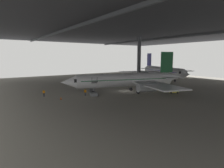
{
  "coord_description": "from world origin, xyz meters",
  "views": [
    {
      "loc": [
        38.22,
        -31.26,
        8.85
      ],
      "look_at": [
        0.59,
        -5.09,
        2.4
      ],
      "focal_mm": 30.21,
      "sensor_mm": 36.0,
      "label": 1
    }
  ],
  "objects_px": {
    "airplane_main": "(128,80)",
    "crew_worker_near_nose": "(44,93)",
    "boarding_stairs": "(93,92)",
    "baggage_tug": "(174,91)",
    "crew_worker_by_stairs": "(85,92)",
    "airplane_distant": "(162,71)",
    "traffic_cone_orange": "(61,98)"
  },
  "relations": [
    {
      "from": "crew_worker_near_nose",
      "to": "crew_worker_by_stairs",
      "type": "distance_m",
      "value": 9.37
    },
    {
      "from": "airplane_main",
      "to": "boarding_stairs",
      "type": "xyz_separation_m",
      "value": [
        -2.17,
        -8.81,
        -2.53
      ]
    },
    {
      "from": "crew_worker_near_nose",
      "to": "traffic_cone_orange",
      "type": "relative_size",
      "value": 2.68
    },
    {
      "from": "boarding_stairs",
      "to": "crew_worker_by_stairs",
      "type": "relative_size",
      "value": 2.78
    },
    {
      "from": "airplane_main",
      "to": "crew_worker_by_stairs",
      "type": "xyz_separation_m",
      "value": [
        -2.5,
        -10.73,
        -2.34
      ]
    },
    {
      "from": "boarding_stairs",
      "to": "baggage_tug",
      "type": "height_order",
      "value": "boarding_stairs"
    },
    {
      "from": "crew_worker_by_stairs",
      "to": "airplane_distant",
      "type": "xyz_separation_m",
      "value": [
        -13.0,
        41.68,
        2.42
      ]
    },
    {
      "from": "airplane_main",
      "to": "boarding_stairs",
      "type": "height_order",
      "value": "airplane_main"
    },
    {
      "from": "airplane_main",
      "to": "crew_worker_near_nose",
      "type": "bearing_deg",
      "value": -110.55
    },
    {
      "from": "boarding_stairs",
      "to": "traffic_cone_orange",
      "type": "height_order",
      "value": "boarding_stairs"
    },
    {
      "from": "boarding_stairs",
      "to": "baggage_tug",
      "type": "distance_m",
      "value": 20.02
    },
    {
      "from": "airplane_main",
      "to": "crew_worker_near_nose",
      "type": "relative_size",
      "value": 19.79
    },
    {
      "from": "crew_worker_near_nose",
      "to": "baggage_tug",
      "type": "bearing_deg",
      "value": 62.92
    },
    {
      "from": "airplane_distant",
      "to": "traffic_cone_orange",
      "type": "relative_size",
      "value": 55.22
    },
    {
      "from": "crew_worker_near_nose",
      "to": "crew_worker_by_stairs",
      "type": "height_order",
      "value": "crew_worker_near_nose"
    },
    {
      "from": "crew_worker_near_nose",
      "to": "airplane_main",
      "type": "bearing_deg",
      "value": 69.45
    },
    {
      "from": "baggage_tug",
      "to": "airplane_distant",
      "type": "bearing_deg",
      "value": 135.78
    },
    {
      "from": "crew_worker_near_nose",
      "to": "baggage_tug",
      "type": "distance_m",
      "value": 31.24
    },
    {
      "from": "boarding_stairs",
      "to": "airplane_distant",
      "type": "distance_m",
      "value": 42.02
    },
    {
      "from": "boarding_stairs",
      "to": "traffic_cone_orange",
      "type": "distance_m",
      "value": 7.99
    },
    {
      "from": "crew_worker_by_stairs",
      "to": "airplane_distant",
      "type": "distance_m",
      "value": 43.73
    },
    {
      "from": "boarding_stairs",
      "to": "traffic_cone_orange",
      "type": "relative_size",
      "value": 7.38
    },
    {
      "from": "airplane_main",
      "to": "baggage_tug",
      "type": "bearing_deg",
      "value": 51.31
    },
    {
      "from": "airplane_distant",
      "to": "traffic_cone_orange",
      "type": "bearing_deg",
      "value": -74.13
    },
    {
      "from": "crew_worker_by_stairs",
      "to": "baggage_tug",
      "type": "relative_size",
      "value": 0.64
    },
    {
      "from": "airplane_main",
      "to": "traffic_cone_orange",
      "type": "distance_m",
      "value": 17.16
    },
    {
      "from": "airplane_main",
      "to": "baggage_tug",
      "type": "relative_size",
      "value": 12.82
    },
    {
      "from": "traffic_cone_orange",
      "to": "airplane_distant",
      "type": "bearing_deg",
      "value": 105.87
    },
    {
      "from": "boarding_stairs",
      "to": "crew_worker_near_nose",
      "type": "relative_size",
      "value": 2.75
    },
    {
      "from": "airplane_distant",
      "to": "baggage_tug",
      "type": "height_order",
      "value": "airplane_distant"
    },
    {
      "from": "crew_worker_by_stairs",
      "to": "baggage_tug",
      "type": "distance_m",
      "value": 21.89
    },
    {
      "from": "airplane_main",
      "to": "baggage_tug",
      "type": "xyz_separation_m",
      "value": [
        7.14,
        8.91,
        -2.72
      ]
    }
  ]
}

